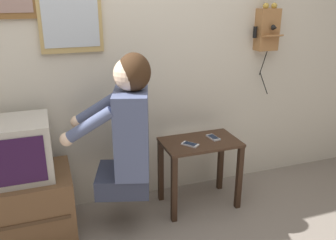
{
  "coord_description": "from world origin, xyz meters",
  "views": [
    {
      "loc": [
        -0.54,
        -1.39,
        1.63
      ],
      "look_at": [
        0.24,
        0.85,
        0.78
      ],
      "focal_mm": 38.0,
      "sensor_mm": 36.0,
      "label": 1
    }
  ],
  "objects_px": {
    "person": "(128,128)",
    "wall_phone_antique": "(267,29)",
    "cell_phone_held": "(190,144)",
    "television": "(15,149)",
    "cell_phone_spare": "(213,137)"
  },
  "relations": [
    {
      "from": "wall_phone_antique",
      "to": "person",
      "type": "bearing_deg",
      "value": -164.33
    },
    {
      "from": "person",
      "to": "cell_phone_held",
      "type": "distance_m",
      "value": 0.53
    },
    {
      "from": "cell_phone_spare",
      "to": "person",
      "type": "bearing_deg",
      "value": -176.8
    },
    {
      "from": "person",
      "to": "cell_phone_spare",
      "type": "bearing_deg",
      "value": -62.93
    },
    {
      "from": "wall_phone_antique",
      "to": "cell_phone_held",
      "type": "bearing_deg",
      "value": -159.68
    },
    {
      "from": "person",
      "to": "wall_phone_antique",
      "type": "distance_m",
      "value": 1.43
    },
    {
      "from": "cell_phone_spare",
      "to": "wall_phone_antique",
      "type": "bearing_deg",
      "value": 14.83
    },
    {
      "from": "person",
      "to": "television",
      "type": "bearing_deg",
      "value": 96.37
    },
    {
      "from": "wall_phone_antique",
      "to": "cell_phone_held",
      "type": "distance_m",
      "value": 1.15
    },
    {
      "from": "person",
      "to": "cell_phone_spare",
      "type": "distance_m",
      "value": 0.75
    },
    {
      "from": "person",
      "to": "wall_phone_antique",
      "type": "xyz_separation_m",
      "value": [
        1.26,
        0.35,
        0.57
      ]
    },
    {
      "from": "television",
      "to": "cell_phone_spare",
      "type": "bearing_deg",
      "value": -0.09
    },
    {
      "from": "person",
      "to": "cell_phone_held",
      "type": "bearing_deg",
      "value": -65.58
    },
    {
      "from": "cell_phone_held",
      "to": "cell_phone_spare",
      "type": "bearing_deg",
      "value": -22.66
    },
    {
      "from": "cell_phone_spare",
      "to": "cell_phone_held",
      "type": "bearing_deg",
      "value": -171.19
    }
  ]
}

